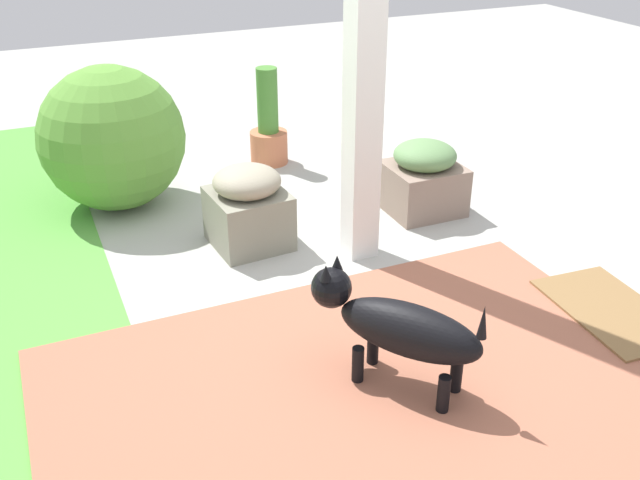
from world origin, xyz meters
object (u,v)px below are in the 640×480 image
(stone_planter_nearest, at_px, (423,178))
(stone_planter_mid, at_px, (248,207))
(terracotta_pot_tall, at_px, (268,130))
(dog, at_px, (397,325))
(round_shrub, at_px, (112,138))
(doormat, at_px, (611,311))
(porch_pillar, at_px, (365,41))

(stone_planter_nearest, relative_size, stone_planter_mid, 0.96)
(terracotta_pot_tall, height_order, dog, terracotta_pot_tall)
(round_shrub, height_order, terracotta_pot_tall, round_shrub)
(stone_planter_mid, height_order, round_shrub, round_shrub)
(stone_planter_nearest, height_order, round_shrub, round_shrub)
(stone_planter_mid, height_order, terracotta_pot_tall, terracotta_pot_tall)
(terracotta_pot_tall, height_order, doormat, terracotta_pot_tall)
(round_shrub, relative_size, doormat, 1.24)
(round_shrub, xyz_separation_m, terracotta_pot_tall, (0.28, -1.04, -0.18))
(porch_pillar, bearing_deg, dog, 160.85)
(stone_planter_mid, bearing_deg, dog, -174.14)
(stone_planter_mid, bearing_deg, doormat, -135.58)
(terracotta_pot_tall, distance_m, doormat, 2.49)
(doormat, bearing_deg, porch_pillar, 38.61)
(stone_planter_mid, bearing_deg, terracotta_pot_tall, -25.15)
(stone_planter_mid, height_order, dog, dog)
(porch_pillar, distance_m, terracotta_pot_tall, 1.62)
(stone_planter_mid, bearing_deg, stone_planter_nearest, -90.41)
(porch_pillar, bearing_deg, doormat, -141.39)
(porch_pillar, distance_m, doormat, 1.64)
(porch_pillar, xyz_separation_m, terracotta_pot_tall, (1.38, -0.01, -0.86))
(porch_pillar, height_order, doormat, porch_pillar)
(round_shrub, distance_m, terracotta_pot_tall, 1.09)
(round_shrub, relative_size, dog, 1.32)
(round_shrub, height_order, dog, round_shrub)
(terracotta_pot_tall, bearing_deg, stone_planter_mid, 154.85)
(terracotta_pot_tall, relative_size, doormat, 0.97)
(stone_planter_nearest, relative_size, doormat, 0.63)
(terracotta_pot_tall, xyz_separation_m, doormat, (-2.35, -0.77, -0.21))
(round_shrub, bearing_deg, dog, -162.23)
(stone_planter_nearest, bearing_deg, dog, 145.41)
(round_shrub, bearing_deg, porch_pillar, -136.88)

